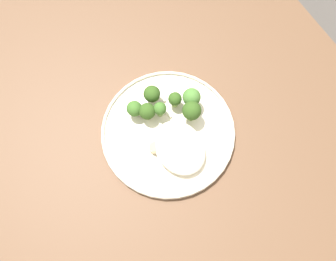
{
  "coord_description": "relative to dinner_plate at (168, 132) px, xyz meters",
  "views": [
    {
      "loc": [
        -0.25,
        0.09,
        1.49
      ],
      "look_at": [
        -0.04,
        -0.04,
        0.76
      ],
      "focal_mm": 38.33,
      "sensor_mm": 36.0,
      "label": 1
    }
  ],
  "objects": [
    {
      "name": "wooden_dining_table",
      "position": [
        0.04,
        0.04,
        -0.09
      ],
      "size": [
        1.4,
        1.0,
        0.74
      ],
      "color": "brown",
      "rests_on": "ground"
    },
    {
      "name": "seared_scallop_half_hidden",
      "position": [
        -0.0,
        -0.01,
        0.01
      ],
      "size": [
        0.02,
        0.02,
        0.01
      ],
      "color": "beige",
      "rests_on": "dinner_plate"
    },
    {
      "name": "seared_scallop_large_seared",
      "position": [
        -0.03,
        0.02,
        0.01
      ],
      "size": [
        0.03,
        0.03,
        0.02
      ],
      "color": "beige",
      "rests_on": "dinner_plate"
    },
    {
      "name": "seared_scallop_tilted_round",
      "position": [
        -0.02,
        0.04,
        0.01
      ],
      "size": [
        0.02,
        0.02,
        0.02
      ],
      "color": "beige",
      "rests_on": "dinner_plate"
    },
    {
      "name": "broccoli_floret_center_pile",
      "position": [
        0.05,
        -0.05,
        0.03
      ],
      "size": [
        0.03,
        0.03,
        0.05
      ],
      "color": "#89A356",
      "rests_on": "dinner_plate"
    },
    {
      "name": "dinner_plate",
      "position": [
        0.0,
        0.0,
        0.0
      ],
      "size": [
        0.29,
        0.29,
        0.02
      ],
      "color": "beige",
      "rests_on": "wooden_dining_table"
    },
    {
      "name": "ground",
      "position": [
        0.04,
        0.04,
        -0.75
      ],
      "size": [
        6.0,
        6.0,
        0.0
      ],
      "primitive_type": "plane",
      "color": "#47423D"
    },
    {
      "name": "broccoli_floret_right_tilted",
      "position": [
        0.07,
        0.04,
        0.03
      ],
      "size": [
        0.03,
        0.03,
        0.05
      ],
      "color": "#7A994C",
      "rests_on": "dinner_plate"
    },
    {
      "name": "noodle_bed",
      "position": [
        -0.05,
        -0.0,
        0.02
      ],
      "size": [
        0.13,
        0.1,
        0.03
      ],
      "color": "beige",
      "rests_on": "dinner_plate"
    },
    {
      "name": "onion_sliver_short_strip",
      "position": [
        0.07,
        -0.0,
        0.01
      ],
      "size": [
        0.01,
        0.06,
        0.0
      ],
      "primitive_type": "cube",
      "rotation": [
        0.0,
        0.0,
        4.64
      ],
      "color": "silver",
      "rests_on": "dinner_plate"
    },
    {
      "name": "onion_sliver_pale_crescent",
      "position": [
        0.04,
        -0.02,
        0.01
      ],
      "size": [
        0.04,
        0.02,
        0.0
      ],
      "primitive_type": "cube",
      "rotation": [
        0.0,
        0.0,
        0.28
      ],
      "color": "silver",
      "rests_on": "dinner_plate"
    },
    {
      "name": "broccoli_floret_beside_noodles",
      "position": [
        0.08,
        -0.01,
        0.03
      ],
      "size": [
        0.04,
        0.04,
        0.05
      ],
      "color": "#7A994C",
      "rests_on": "dinner_plate"
    },
    {
      "name": "seared_scallop_left_edge",
      "position": [
        -0.08,
        -0.02,
        0.01
      ],
      "size": [
        0.03,
        0.03,
        0.01
      ],
      "color": "#DBB77A",
      "rests_on": "dinner_plate"
    },
    {
      "name": "broccoli_floret_front_edge",
      "position": [
        0.05,
        0.02,
        0.03
      ],
      "size": [
        0.04,
        0.04,
        0.05
      ],
      "color": "#7A994C",
      "rests_on": "dinner_plate"
    },
    {
      "name": "broccoli_floret_split_head",
      "position": [
        0.03,
        -0.08,
        0.04
      ],
      "size": [
        0.04,
        0.04,
        0.06
      ],
      "color": "#89A356",
      "rests_on": "dinner_plate"
    },
    {
      "name": "broccoli_floret_near_rim",
      "position": [
        0.0,
        -0.06,
        0.04
      ],
      "size": [
        0.04,
        0.04,
        0.06
      ],
      "color": "#7A994C",
      "rests_on": "dinner_plate"
    },
    {
      "name": "broccoli_floret_rear_charred",
      "position": [
        0.04,
        -0.01,
        0.03
      ],
      "size": [
        0.03,
        0.03,
        0.05
      ],
      "color": "#7A994C",
      "rests_on": "dinner_plate"
    }
  ]
}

